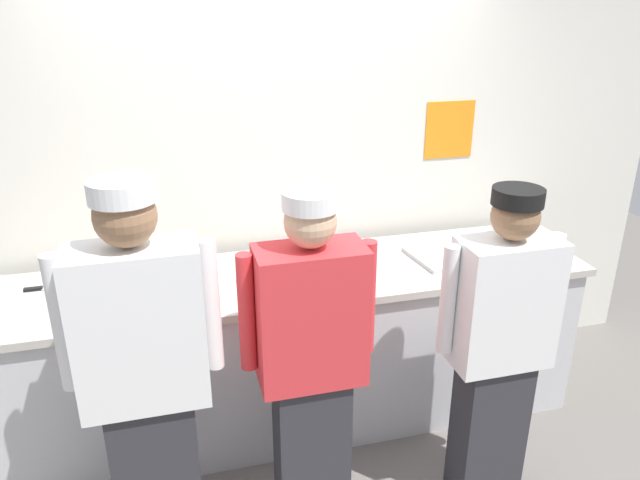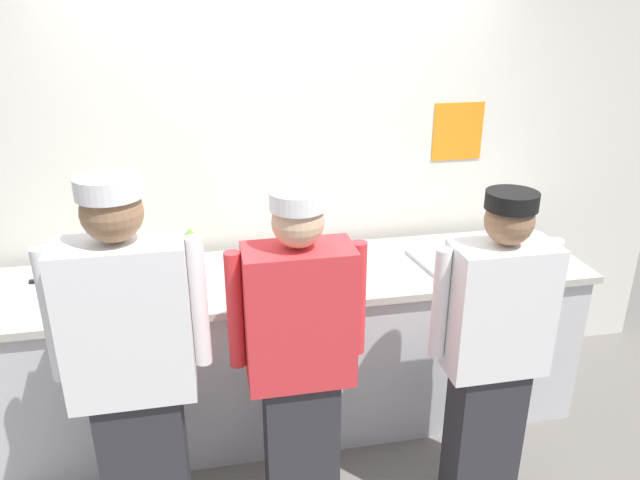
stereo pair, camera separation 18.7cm
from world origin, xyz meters
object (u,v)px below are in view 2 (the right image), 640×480
Objects in this scene: chef_center at (300,359)px; chefs_knife at (52,280)px; plate_stack_front at (257,276)px; chef_far_right at (493,350)px; chef_near_left at (134,370)px; mixing_bowl_steel at (123,286)px; squeeze_bottle_primary at (191,247)px; deli_cup at (509,233)px; squeeze_bottle_secondary at (192,275)px; ramekin_green_sauce at (338,248)px; sheet_tray at (459,257)px; ramekin_yellow_sauce at (354,278)px.

chef_center reaches higher than chefs_knife.
chef_far_right is at bearing -37.24° from plate_stack_front.
chef_far_right is (1.55, -0.02, -0.09)m from chef_near_left.
squeeze_bottle_primary is at bearing 42.06° from mixing_bowl_steel.
deli_cup reaches higher than plate_stack_front.
mixing_bowl_steel is 1.66× the size of squeeze_bottle_secondary.
sheet_tray is at bearing -19.08° from ramekin_green_sauce.
plate_stack_front is at bearing -151.59° from ramekin_green_sauce.
squeeze_bottle_secondary is 0.78× the size of chefs_knife.
deli_cup is at bearing 10.64° from squeeze_bottle_secondary.
chef_center reaches higher than ramekin_green_sauce.
chef_center is 7.70× the size of squeeze_bottle_primary.
squeeze_bottle_secondary reaches higher than squeeze_bottle_primary.
squeeze_bottle_secondary is at bearing 126.54° from chef_center.
deli_cup is (0.59, 1.01, 0.13)m from chef_far_right.
squeeze_bottle_primary reaches higher than ramekin_green_sauce.
chef_near_left is 6.36× the size of chefs_knife.
deli_cup is (1.90, -0.00, -0.06)m from squeeze_bottle_primary.
chef_far_right is at bearing -23.22° from mixing_bowl_steel.
chef_center is at bearing -111.99° from ramekin_green_sauce.
mixing_bowl_steel is 0.35m from squeeze_bottle_secondary.
chef_far_right is at bearing -102.00° from sheet_tray.
plate_stack_front reaches higher than sheet_tray.
squeeze_bottle_primary is at bearing 90.72° from squeeze_bottle_secondary.
chefs_knife is (-1.55, 0.32, -0.02)m from ramekin_yellow_sauce.
chef_far_right reaches higher than squeeze_bottle_primary.
squeeze_bottle_secondary reaches higher than chefs_knife.
deli_cup is (0.42, 0.23, 0.03)m from sheet_tray.
squeeze_bottle_secondary is (0.34, -0.05, 0.05)m from mixing_bowl_steel.
squeeze_bottle_primary is 0.77× the size of chefs_knife.
sheet_tray is at bearing 14.41° from ramekin_yellow_sauce.
chef_center is 3.23× the size of sheet_tray.
ramekin_yellow_sauce is (-0.00, -0.39, -0.01)m from ramekin_green_sauce.
chef_center is 0.68m from ramekin_yellow_sauce.
squeeze_bottle_secondary reaches higher than mixing_bowl_steel.
plate_stack_front is 1.60m from deli_cup.
ramekin_yellow_sauce is at bearing -11.64° from chefs_knife.
ramekin_green_sauce is 1.55m from chefs_knife.
squeeze_bottle_secondary is 1.93m from deli_cup.
deli_cup reaches higher than ramekin_green_sauce.
ramekin_yellow_sauce is (0.50, -0.13, -0.00)m from plate_stack_front.
plate_stack_front is (-0.98, 0.75, 0.11)m from chef_far_right.
squeeze_bottle_secondary is 0.90m from ramekin_green_sauce.
plate_stack_front reaches higher than ramekin_yellow_sauce.
ramekin_green_sauce is (1.07, 0.99, 0.03)m from chef_near_left.
ramekin_yellow_sauce is (1.07, 0.60, 0.02)m from chef_near_left.
chef_far_right is 15.46× the size of ramekin_yellow_sauce.
mixing_bowl_steel is (-0.67, -0.04, 0.03)m from plate_stack_front.
plate_stack_front is 1.15m from sheet_tray.
squeeze_bottle_secondary is 2.07× the size of ramekin_yellow_sauce.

